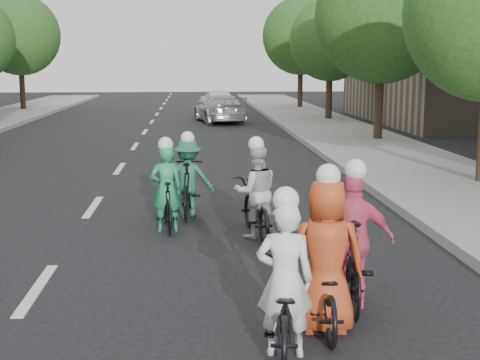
{
  "coord_description": "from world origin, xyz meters",
  "views": [
    {
      "loc": [
        2.03,
        -8.38,
        2.87
      ],
      "look_at": [
        2.79,
        2.27,
        1.0
      ],
      "focal_mm": 50.0,
      "sensor_mm": 36.0,
      "label": 1
    }
  ],
  "objects": [
    {
      "name": "ground",
      "position": [
        0.0,
        0.0,
        0.0
      ],
      "size": [
        120.0,
        120.0,
        0.0
      ],
      "primitive_type": "plane",
      "color": "black",
      "rests_on": "ground"
    },
    {
      "name": "sidewalk_right",
      "position": [
        8.0,
        10.0,
        0.07
      ],
      "size": [
        4.0,
        80.0,
        0.15
      ],
      "primitive_type": "cube",
      "color": "gray",
      "rests_on": "ground"
    },
    {
      "name": "curb_right",
      "position": [
        6.05,
        10.0,
        0.09
      ],
      "size": [
        0.18,
        80.0,
        0.18
      ],
      "primitive_type": "cube",
      "color": "#999993",
      "rests_on": "ground"
    },
    {
      "name": "bldg_se",
      "position": [
        16.0,
        24.0,
        4.0
      ],
      "size": [
        10.0,
        14.0,
        8.0
      ],
      "primitive_type": "cube",
      "color": "gray",
      "rests_on": "ground"
    },
    {
      "name": "tree_l_5",
      "position": [
        -8.2,
        33.0,
        4.52
      ],
      "size": [
        4.8,
        4.8,
        6.93
      ],
      "color": "black",
      "rests_on": "ground"
    },
    {
      "name": "tree_r_1",
      "position": [
        8.8,
        15.6,
        4.52
      ],
      "size": [
        4.8,
        4.8,
        6.93
      ],
      "color": "black",
      "rests_on": "ground"
    },
    {
      "name": "tree_r_2",
      "position": [
        8.8,
        24.6,
        3.96
      ],
      "size": [
        4.0,
        4.0,
        5.97
      ],
      "color": "black",
      "rests_on": "ground"
    },
    {
      "name": "tree_r_3",
      "position": [
        8.8,
        33.6,
        4.52
      ],
      "size": [
        4.8,
        4.8,
        6.93
      ],
      "color": "black",
      "rests_on": "ground"
    },
    {
      "name": "cyclist_0",
      "position": [
        2.92,
        -2.07,
        0.55
      ],
      "size": [
        0.8,
        1.75,
        1.71
      ],
      "rotation": [
        0.0,
        0.0,
        3.01
      ],
      "color": "black",
      "rests_on": "ground"
    },
    {
      "name": "cyclist_1",
      "position": [
        1.57,
        2.98,
        0.57
      ],
      "size": [
        0.59,
        1.53,
        1.64
      ],
      "rotation": [
        0.0,
        0.0,
        3.26
      ],
      "color": "black",
      "rests_on": "ground"
    },
    {
      "name": "cyclist_2",
      "position": [
        3.06,
        2.47,
        0.6
      ],
      "size": [
        0.84,
        1.86,
        1.7
      ],
      "rotation": [
        0.0,
        0.0,
        3.26
      ],
      "color": "black",
      "rests_on": "ground"
    },
    {
      "name": "cyclist_3",
      "position": [
        3.9,
        -0.82,
        0.66
      ],
      "size": [
        1.0,
        1.88,
        1.79
      ],
      "rotation": [
        0.0,
        0.0,
        3.02
      ],
      "color": "black",
      "rests_on": "ground"
    },
    {
      "name": "cyclist_4",
      "position": [
        3.44,
        -1.55,
        0.64
      ],
      "size": [
        0.86,
        1.66,
        1.84
      ],
      "rotation": [
        0.0,
        0.0,
        3.08
      ],
      "color": "black",
      "rests_on": "ground"
    },
    {
      "name": "cyclist_5",
      "position": [
        1.93,
        4.02,
        0.64
      ],
      "size": [
        0.99,
        1.82,
        1.63
      ],
      "rotation": [
        0.0,
        0.0,
        3.07
      ],
      "color": "black",
      "rests_on": "ground"
    },
    {
      "name": "follow_car_lead",
      "position": [
        3.34,
        24.28,
        0.68
      ],
      "size": [
        2.65,
        4.92,
        1.36
      ],
      "primitive_type": "imported",
      "rotation": [
        0.0,
        0.0,
        3.31
      ],
      "color": "#ABABAF",
      "rests_on": "ground"
    },
    {
      "name": "follow_car_trail",
      "position": [
        3.41,
        29.94,
        0.72
      ],
      "size": [
        2.25,
        4.43,
        1.45
      ],
      "primitive_type": "imported",
      "rotation": [
        0.0,
        0.0,
        3.27
      ],
      "color": "white",
      "rests_on": "ground"
    }
  ]
}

